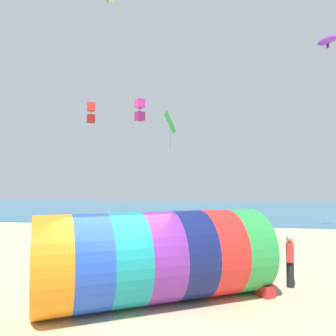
{
  "coord_description": "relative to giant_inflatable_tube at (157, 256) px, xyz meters",
  "views": [
    {
      "loc": [
        2.72,
        -8.21,
        3.32
      ],
      "look_at": [
        0.78,
        3.09,
        3.92
      ],
      "focal_mm": 35.0,
      "sensor_mm": 36.0,
      "label": 1
    }
  ],
  "objects": [
    {
      "name": "kite_handler",
      "position": [
        4.02,
        2.04,
        -0.42
      ],
      "size": [
        0.25,
        0.38,
        1.67
      ],
      "color": "black",
      "rests_on": "ground"
    },
    {
      "name": "kite_magenta_box",
      "position": [
        -1.91,
        5.24,
        5.53
      ],
      "size": [
        0.52,
        0.52,
        1.06
      ],
      "color": "#D1339E"
    },
    {
      "name": "giant_inflatable_tube",
      "position": [
        0.0,
        0.0,
        0.0
      ],
      "size": [
        6.99,
        5.57,
        2.55
      ],
      "color": "orange",
      "rests_on": "ground"
    },
    {
      "name": "kite_green_diamond",
      "position": [
        -1.89,
        13.81,
        6.55
      ],
      "size": [
        1.06,
        1.27,
        2.6
      ],
      "color": "green"
    },
    {
      "name": "sea",
      "position": [
        -0.81,
        37.3,
        -1.23
      ],
      "size": [
        120.0,
        40.0,
        0.1
      ],
      "primitive_type": "cube",
      "color": "teal",
      "rests_on": "ground"
    },
    {
      "name": "cooler_box",
      "position": [
        3.09,
        0.97,
        -1.1
      ],
      "size": [
        0.6,
        0.63,
        0.36
      ],
      "primitive_type": "cube",
      "rotation": [
        0.0,
        0.0,
        2.23
      ],
      "color": "red",
      "rests_on": "ground"
    },
    {
      "name": "kite_purple_parafoil",
      "position": [
        8.72,
        13.21,
        11.58
      ],
      "size": [
        1.4,
        1.58,
        0.8
      ],
      "color": "purple"
    },
    {
      "name": "kite_red_box",
      "position": [
        -7.8,
        13.44,
        7.42
      ],
      "size": [
        0.76,
        0.76,
        1.58
      ],
      "color": "red"
    },
    {
      "name": "bystander_near_water",
      "position": [
        0.96,
        5.12,
        -0.41
      ],
      "size": [
        0.39,
        0.42,
        1.7
      ],
      "color": "#726651",
      "rests_on": "ground"
    },
    {
      "name": "ground_plane",
      "position": [
        -0.81,
        -1.11,
        -1.28
      ],
      "size": [
        120.0,
        120.0,
        0.0
      ],
      "primitive_type": "plane",
      "color": "#CCBA8C"
    }
  ]
}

